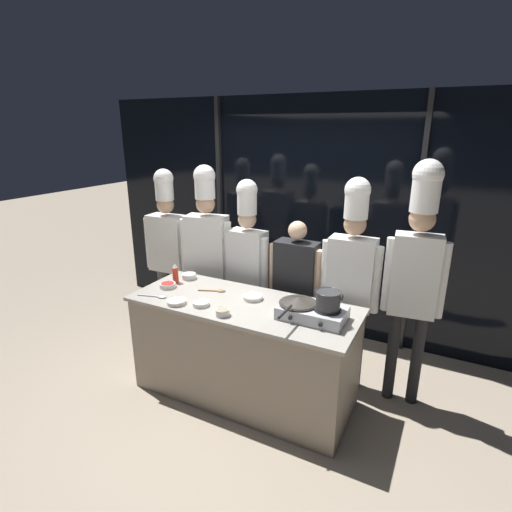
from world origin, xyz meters
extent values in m
plane|color=gray|center=(0.00, 0.00, 0.00)|extent=(24.00, 24.00, 0.00)
cube|color=black|center=(0.00, 1.56, 1.35)|extent=(5.49, 0.04, 2.70)
cube|color=#232326|center=(-1.17, 1.51, 1.35)|extent=(0.05, 0.05, 2.70)
cube|color=#232326|center=(1.17, 1.51, 1.35)|extent=(0.05, 0.05, 2.70)
cube|color=gray|center=(0.00, 0.00, 0.45)|extent=(1.93, 0.73, 0.89)
cube|color=#A39E93|center=(0.00, 0.00, 0.91)|extent=(1.99, 0.77, 0.03)
cube|color=#B2B5BA|center=(0.63, -0.01, 0.97)|extent=(0.52, 0.30, 0.10)
cylinder|color=black|center=(0.51, -0.01, 1.03)|extent=(0.21, 0.21, 0.01)
cylinder|color=black|center=(0.51, -0.17, 0.97)|extent=(0.03, 0.01, 0.03)
cylinder|color=black|center=(0.75, -0.01, 1.03)|extent=(0.21, 0.21, 0.01)
cylinder|color=black|center=(0.75, -0.17, 0.97)|extent=(0.03, 0.01, 0.03)
cylinder|color=#38332D|center=(0.51, -0.01, 1.04)|extent=(0.29, 0.29, 0.01)
cone|color=#38332D|center=(0.51, -0.01, 1.06)|extent=(0.31, 0.31, 0.05)
cylinder|color=black|center=(0.51, -0.27, 1.07)|extent=(0.02, 0.23, 0.02)
cylinder|color=#333335|center=(0.75, -0.01, 1.10)|extent=(0.19, 0.19, 0.14)
torus|color=#333335|center=(0.75, -0.01, 1.17)|extent=(0.19, 0.19, 0.01)
torus|color=#333335|center=(0.64, -0.01, 1.15)|extent=(0.01, 0.05, 0.05)
torus|color=#333335|center=(0.85, -0.01, 1.15)|extent=(0.01, 0.05, 0.05)
cylinder|color=red|center=(-0.80, 0.11, 1.00)|extent=(0.06, 0.06, 0.15)
cone|color=white|center=(-0.80, 0.11, 1.10)|extent=(0.05, 0.05, 0.04)
cylinder|color=silver|center=(-0.29, -0.21, 0.94)|extent=(0.14, 0.14, 0.03)
torus|color=silver|center=(-0.29, -0.21, 0.95)|extent=(0.14, 0.14, 0.01)
cylinder|color=silver|center=(-0.29, -0.21, 0.95)|extent=(0.11, 0.11, 0.02)
cylinder|color=silver|center=(-0.03, -0.28, 0.95)|extent=(0.11, 0.11, 0.05)
torus|color=silver|center=(-0.03, -0.28, 0.97)|extent=(0.11, 0.11, 0.01)
cylinder|color=#9E896B|center=(-0.03, -0.28, 0.96)|extent=(0.09, 0.09, 0.03)
cylinder|color=silver|center=(-0.79, -0.02, 0.94)|extent=(0.15, 0.15, 0.04)
torus|color=silver|center=(-0.79, -0.02, 0.96)|extent=(0.15, 0.15, 0.01)
cylinder|color=red|center=(-0.79, -0.02, 0.95)|extent=(0.12, 0.12, 0.02)
cylinder|color=silver|center=(-0.75, 0.26, 0.95)|extent=(0.14, 0.14, 0.05)
torus|color=silver|center=(-0.75, 0.26, 0.97)|extent=(0.14, 0.14, 0.01)
cylinder|color=silver|center=(-0.75, 0.26, 0.96)|extent=(0.11, 0.11, 0.03)
cylinder|color=silver|center=(-0.49, -0.27, 0.94)|extent=(0.16, 0.16, 0.03)
torus|color=silver|center=(-0.49, -0.27, 0.95)|extent=(0.17, 0.17, 0.01)
cylinder|color=beige|center=(-0.49, -0.27, 0.95)|extent=(0.13, 0.13, 0.02)
cylinder|color=silver|center=(0.04, 0.11, 0.94)|extent=(0.17, 0.17, 0.03)
torus|color=silver|center=(0.04, 0.11, 0.95)|extent=(0.17, 0.17, 0.01)
cylinder|color=silver|center=(0.04, 0.11, 0.95)|extent=(0.14, 0.14, 0.02)
cube|color=olive|center=(-0.41, 0.08, 0.93)|extent=(0.17, 0.08, 0.01)
ellipsoid|color=olive|center=(-0.30, 0.12, 0.93)|extent=(0.09, 0.08, 0.02)
cube|color=#B2B5BA|center=(-0.82, -0.27, 0.93)|extent=(0.19, 0.06, 0.01)
ellipsoid|color=#B2B5BA|center=(-0.69, -0.23, 0.93)|extent=(0.10, 0.08, 0.02)
cylinder|color=#4C4C51|center=(-1.21, 0.67, 0.39)|extent=(0.11, 0.11, 0.79)
cylinder|color=#4C4C51|center=(-1.45, 0.66, 0.39)|extent=(0.11, 0.11, 0.79)
cube|color=white|center=(-1.33, 0.66, 1.11)|extent=(0.44, 0.24, 0.64)
cylinder|color=white|center=(-1.09, 0.64, 1.09)|extent=(0.09, 0.09, 0.59)
cylinder|color=white|center=(-1.57, 0.62, 1.09)|extent=(0.09, 0.09, 0.59)
sphere|color=tan|center=(-1.33, 0.66, 1.54)|extent=(0.19, 0.19, 0.19)
cylinder|color=white|center=(-1.33, 0.66, 1.71)|extent=(0.20, 0.20, 0.23)
sphere|color=white|center=(-1.33, 0.66, 1.83)|extent=(0.21, 0.21, 0.21)
cylinder|color=#232326|center=(-0.66, 0.65, 0.41)|extent=(0.11, 0.11, 0.82)
cylinder|color=#232326|center=(-0.90, 0.61, 0.41)|extent=(0.11, 0.11, 0.82)
cube|color=white|center=(-0.78, 0.63, 1.15)|extent=(0.46, 0.30, 0.66)
cylinder|color=white|center=(-0.54, 0.64, 1.13)|extent=(0.09, 0.09, 0.61)
cylinder|color=white|center=(-1.01, 0.56, 1.13)|extent=(0.09, 0.09, 0.61)
sphere|color=tan|center=(-0.78, 0.63, 1.60)|extent=(0.20, 0.20, 0.20)
cylinder|color=white|center=(-0.78, 0.63, 1.77)|extent=(0.21, 0.21, 0.23)
sphere|color=white|center=(-0.78, 0.63, 1.89)|extent=(0.22, 0.22, 0.22)
cylinder|color=#4C4C51|center=(-0.19, 0.63, 0.38)|extent=(0.10, 0.10, 0.76)
cylinder|color=#4C4C51|center=(-0.40, 0.64, 0.38)|extent=(0.10, 0.10, 0.76)
cube|color=white|center=(-0.30, 0.63, 1.07)|extent=(0.39, 0.22, 0.62)
cylinder|color=white|center=(-0.08, 0.59, 1.06)|extent=(0.08, 0.08, 0.57)
cylinder|color=white|center=(-0.51, 0.61, 1.06)|extent=(0.08, 0.08, 0.57)
sphere|color=beige|center=(-0.30, 0.63, 1.49)|extent=(0.18, 0.18, 0.18)
cylinder|color=white|center=(-0.30, 0.63, 1.66)|extent=(0.19, 0.19, 0.24)
sphere|color=white|center=(-0.30, 0.63, 1.78)|extent=(0.21, 0.21, 0.21)
cylinder|color=#232326|center=(0.35, 0.62, 0.37)|extent=(0.10, 0.10, 0.74)
cylinder|color=#232326|center=(0.13, 0.62, 0.37)|extent=(0.10, 0.10, 0.74)
cube|color=#232326|center=(0.24, 0.62, 1.04)|extent=(0.41, 0.21, 0.60)
cylinder|color=beige|center=(0.46, 0.59, 1.02)|extent=(0.08, 0.08, 0.55)
cylinder|color=beige|center=(0.01, 0.59, 1.02)|extent=(0.08, 0.08, 0.55)
sphere|color=beige|center=(0.24, 0.62, 1.45)|extent=(0.18, 0.18, 0.18)
cylinder|color=#4C4C51|center=(0.88, 0.60, 0.40)|extent=(0.10, 0.10, 0.80)
cylinder|color=#4C4C51|center=(0.66, 0.59, 0.40)|extent=(0.10, 0.10, 0.80)
cube|color=white|center=(0.77, 0.59, 1.13)|extent=(0.40, 0.21, 0.65)
cylinder|color=white|center=(0.99, 0.57, 1.11)|extent=(0.08, 0.08, 0.60)
cylinder|color=white|center=(0.55, 0.56, 1.11)|extent=(0.08, 0.08, 0.60)
sphere|color=tan|center=(0.77, 0.59, 1.57)|extent=(0.19, 0.19, 0.19)
cylinder|color=white|center=(0.77, 0.59, 1.74)|extent=(0.20, 0.20, 0.24)
sphere|color=white|center=(0.77, 0.59, 1.86)|extent=(0.22, 0.22, 0.22)
cylinder|color=#232326|center=(1.39, 0.60, 0.43)|extent=(0.10, 0.10, 0.85)
cylinder|color=#232326|center=(1.19, 0.58, 0.43)|extent=(0.10, 0.10, 0.85)
cube|color=white|center=(1.29, 0.59, 1.20)|extent=(0.39, 0.23, 0.69)
cylinder|color=white|center=(1.50, 0.58, 1.19)|extent=(0.07, 0.07, 0.63)
cylinder|color=white|center=(1.09, 0.54, 1.19)|extent=(0.07, 0.07, 0.63)
sphere|color=tan|center=(1.29, 0.59, 1.67)|extent=(0.20, 0.20, 0.20)
cylinder|color=white|center=(1.29, 0.59, 1.87)|extent=(0.21, 0.21, 0.29)
sphere|color=white|center=(1.29, 0.59, 2.02)|extent=(0.23, 0.23, 0.23)
camera|label=1|loc=(1.53, -2.72, 2.36)|focal=28.00mm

